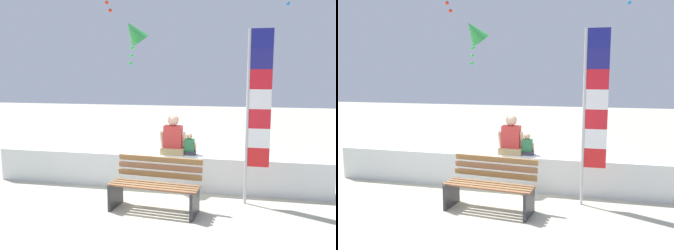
# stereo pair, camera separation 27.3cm
# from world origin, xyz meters

# --- Properties ---
(ground_plane) EXTENTS (40.00, 40.00, 0.00)m
(ground_plane) POSITION_xyz_m (0.00, 0.00, 0.00)
(ground_plane) COLOR #B5B199
(seawall_ledge) EXTENTS (6.86, 0.52, 0.69)m
(seawall_ledge) POSITION_xyz_m (0.00, 1.11, 0.35)
(seawall_ledge) COLOR silver
(seawall_ledge) RESTS_ON ground
(park_bench) EXTENTS (1.59, 0.75, 0.88)m
(park_bench) POSITION_xyz_m (0.31, -0.17, 0.41)
(park_bench) COLOR #935F3C
(park_bench) RESTS_ON ground
(person_adult) EXTENTS (0.53, 0.39, 0.81)m
(person_adult) POSITION_xyz_m (0.36, 1.15, 1.01)
(person_adult) COLOR tan
(person_adult) RESTS_ON seawall_ledge
(person_child) EXTENTS (0.29, 0.21, 0.44)m
(person_child) POSITION_xyz_m (0.70, 1.15, 0.87)
(person_child) COLOR #3C3946
(person_child) RESTS_ON seawall_ledge
(flag_banner) EXTENTS (0.42, 0.05, 3.08)m
(flag_banner) POSITION_xyz_m (1.96, 0.45, 1.76)
(flag_banner) COLOR #B7B7BC
(flag_banner) RESTS_ON ground
(kite_green) EXTENTS (0.85, 0.78, 1.11)m
(kite_green) POSITION_xyz_m (-0.83, 2.42, 3.30)
(kite_green) COLOR green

